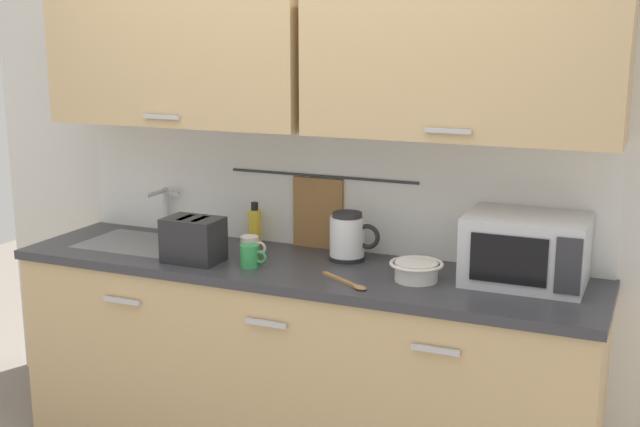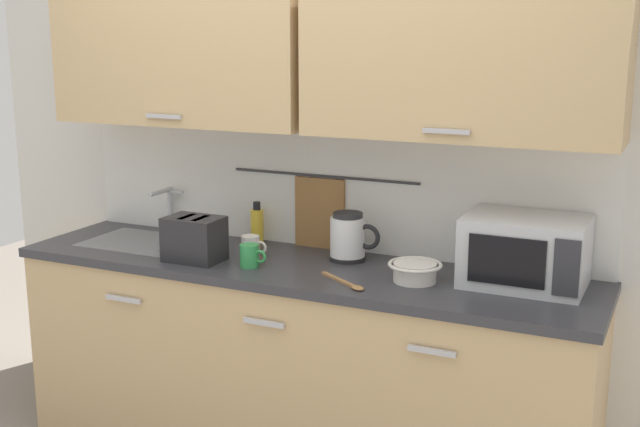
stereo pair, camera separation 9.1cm
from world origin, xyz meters
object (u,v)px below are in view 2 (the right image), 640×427
object	(u,v)px
mixing_bowl	(415,271)
mug_by_kettle	(250,256)
microwave	(525,251)
mug_near_sink	(251,247)
toaster	(194,239)
wooden_spoon	(347,283)
dish_soap_bottle	(257,225)
electric_kettle	(349,237)

from	to	relation	value
mixing_bowl	mug_by_kettle	xyz separation A→B (m)	(-0.69, -0.09, 0.00)
mug_by_kettle	mixing_bowl	bearing A→B (deg)	7.78
microwave	mug_near_sink	bearing A→B (deg)	-174.86
mixing_bowl	mug_by_kettle	distance (m)	0.70
mixing_bowl	toaster	xyz separation A→B (m)	(-0.95, -0.11, 0.05)
mug_near_sink	mixing_bowl	bearing A→B (deg)	-2.64
toaster	mug_by_kettle	bearing A→B (deg)	3.57
wooden_spoon	mixing_bowl	bearing A→B (deg)	34.03
dish_soap_bottle	mixing_bowl	world-z (taller)	dish_soap_bottle
dish_soap_bottle	mug_near_sink	size ratio (longest dim) A/B	1.63
mixing_bowl	mug_by_kettle	size ratio (longest dim) A/B	1.78
microwave	mixing_bowl	size ratio (longest dim) A/B	2.15
electric_kettle	mug_by_kettle	bearing A→B (deg)	-141.05
microwave	toaster	bearing A→B (deg)	-169.52
electric_kettle	dish_soap_bottle	size ratio (longest dim) A/B	1.16
toaster	microwave	bearing A→B (deg)	10.48
toaster	mug_by_kettle	size ratio (longest dim) A/B	2.13
electric_kettle	mixing_bowl	bearing A→B (deg)	-26.03
mug_by_kettle	wooden_spoon	world-z (taller)	mug_by_kettle
mug_by_kettle	mug_near_sink	bearing A→B (deg)	117.90
mixing_bowl	toaster	distance (m)	0.96
microwave	mug_by_kettle	distance (m)	1.12
mixing_bowl	wooden_spoon	xyz separation A→B (m)	(-0.22, -0.15, -0.04)
mug_near_sink	wooden_spoon	size ratio (longest dim) A/B	0.48
mug_near_sink	toaster	distance (m)	0.25
electric_kettle	mug_near_sink	distance (m)	0.43
mug_by_kettle	microwave	bearing A→B (deg)	12.11
electric_kettle	toaster	distance (m)	0.66
mug_near_sink	mug_by_kettle	xyz separation A→B (m)	(0.07, -0.13, 0.00)
dish_soap_bottle	mug_by_kettle	size ratio (longest dim) A/B	1.63
mug_near_sink	toaster	xyz separation A→B (m)	(-0.19, -0.15, 0.05)
dish_soap_bottle	mug_by_kettle	bearing A→B (deg)	-65.26
electric_kettle	wooden_spoon	xyz separation A→B (m)	(0.13, -0.33, -0.10)
microwave	dish_soap_bottle	size ratio (longest dim) A/B	2.35
mixing_bowl	dish_soap_bottle	bearing A→B (deg)	163.41
wooden_spoon	mug_by_kettle	bearing A→B (deg)	172.97
mug_by_kettle	wooden_spoon	distance (m)	0.47
mixing_bowl	mug_by_kettle	bearing A→B (deg)	-172.22
toaster	mixing_bowl	bearing A→B (deg)	6.62
dish_soap_bottle	mixing_bowl	xyz separation A→B (m)	(0.85, -0.25, -0.04)
microwave	mixing_bowl	world-z (taller)	microwave
electric_kettle	microwave	bearing A→B (deg)	-2.70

